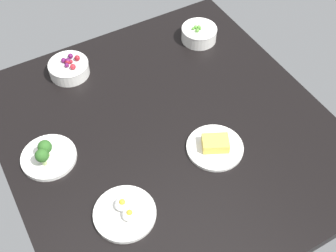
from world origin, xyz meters
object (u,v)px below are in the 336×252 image
plate_cheese (215,146)px  bowl_peas (199,33)px  plate_broccoli (48,156)px  plate_eggs (125,213)px  bowl_berries (69,68)px

plate_cheese → bowl_peas: bearing=153.5°
plate_cheese → plate_broccoli: 54.41cm
plate_eggs → bowl_berries: 64.88cm
plate_eggs → bowl_berries: (-64.36, 7.97, 1.78)cm
plate_eggs → plate_cheese: bearing=101.3°
bowl_berries → plate_cheese: bearing=26.6°
plate_eggs → plate_broccoli: 32.78cm
bowl_berries → plate_eggs: bearing=-7.1°
bowl_peas → plate_eggs: bowl_peas is taller
bowl_peas → plate_eggs: (57.25, -61.35, -1.98)cm
plate_broccoli → bowl_peas: bearing=110.1°
plate_broccoli → plate_eggs: bearing=23.2°
bowl_berries → plate_broccoli: plate_broccoli is taller
plate_cheese → plate_broccoli: (-22.82, -49.38, 0.83)cm
plate_cheese → plate_broccoli: size_ratio=1.05×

